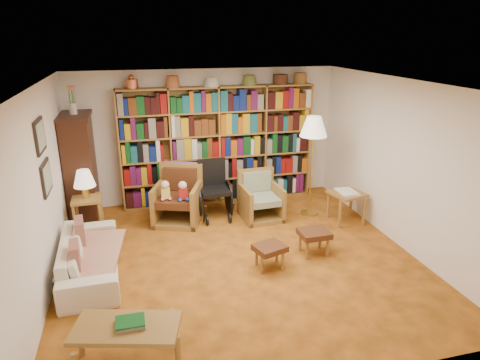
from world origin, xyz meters
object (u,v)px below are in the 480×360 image
object	(u,v)px
footstool_a	(270,249)
floor_lamp	(314,131)
side_table_papers	(347,197)
wheelchair	(214,191)
coffee_table	(127,330)
armchair_sage	(260,200)
side_table_lamp	(88,207)
sofa	(90,256)
footstool_b	(314,235)
armchair_leather	(177,198)

from	to	relation	value
footstool_a	floor_lamp	bearing A→B (deg)	51.52
floor_lamp	side_table_papers	distance (m)	1.27
wheelchair	coffee_table	bearing A→B (deg)	-114.37
armchair_sage	side_table_papers	world-z (taller)	armchair_sage
floor_lamp	side_table_lamp	bearing A→B (deg)	178.14
sofa	armchair_sage	world-z (taller)	armchair_sage
armchair_sage	footstool_b	distance (m)	1.55
side_table_papers	footstool_a	size ratio (longest dim) A/B	1.28
armchair_sage	coffee_table	size ratio (longest dim) A/B	0.74
sofa	side_table_lamp	xyz separation A→B (m)	(-0.10, 1.29, 0.21)
armchair_leather	side_table_papers	bearing A→B (deg)	-16.19
floor_lamp	coffee_table	world-z (taller)	floor_lamp
sofa	footstool_a	world-z (taller)	sofa
wheelchair	sofa	bearing A→B (deg)	-142.39
wheelchair	side_table_papers	xyz separation A→B (m)	(2.15, -0.85, -0.01)
armchair_sage	footstool_a	bearing A→B (deg)	-102.47
side_table_papers	footstool_a	xyz separation A→B (m)	(-1.76, -1.15, -0.17)
wheelchair	side_table_papers	size ratio (longest dim) A/B	1.60
armchair_leather	coffee_table	xyz separation A→B (m)	(-0.87, -3.34, -0.02)
sofa	armchair_leather	bearing A→B (deg)	-43.75
floor_lamp	coffee_table	xyz separation A→B (m)	(-3.21, -2.99, -1.16)
side_table_papers	footstool_a	distance (m)	2.11
coffee_table	floor_lamp	bearing A→B (deg)	42.99
sofa	side_table_papers	xyz separation A→B (m)	(4.16, 0.70, 0.19)
floor_lamp	side_table_papers	bearing A→B (deg)	-44.64
armchair_leather	armchair_sage	size ratio (longest dim) A/B	1.23
coffee_table	armchair_leather	bearing A→B (deg)	75.41
wheelchair	floor_lamp	size ratio (longest dim) A/B	0.57
side_table_lamp	armchair_leather	size ratio (longest dim) A/B	0.62
footstool_a	side_table_lamp	bearing A→B (deg)	145.15
sofa	side_table_papers	world-z (taller)	side_table_papers
armchair_sage	coffee_table	world-z (taller)	armchair_sage
floor_lamp	footstool_b	distance (m)	1.93
footstool_b	floor_lamp	bearing A→B (deg)	69.36
sofa	side_table_papers	distance (m)	4.22
sofa	footstool_a	distance (m)	2.44
side_table_lamp	wheelchair	bearing A→B (deg)	7.00
footstool_a	coffee_table	size ratio (longest dim) A/B	0.44
wheelchair	coffee_table	distance (m)	3.70
sofa	armchair_sage	xyz separation A→B (m)	(2.78, 1.27, 0.05)
footstool_b	coffee_table	world-z (taller)	coffee_table
armchair_leather	footstool_b	distance (m)	2.52
armchair_sage	footstool_a	world-z (taller)	armchair_sage
floor_lamp	footstool_b	bearing A→B (deg)	-110.64
armchair_leather	side_table_papers	distance (m)	2.93
footstool_a	footstool_b	world-z (taller)	footstool_b
armchair_leather	footstool_a	world-z (taller)	armchair_leather
footstool_a	side_table_papers	bearing A→B (deg)	33.21
side_table_lamp	side_table_papers	distance (m)	4.30
sofa	footstool_a	bearing A→B (deg)	-102.77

